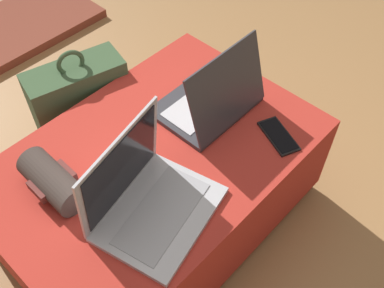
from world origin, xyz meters
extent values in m
plane|color=#9E7042|center=(0.00, 0.00, 0.00)|extent=(14.00, 14.00, 0.00)
cube|color=maroon|center=(0.00, 0.00, 0.03)|extent=(0.98, 0.67, 0.05)
cube|color=#B22D23|center=(0.00, 0.00, 0.22)|extent=(1.03, 0.70, 0.34)
cube|color=#B7B7BC|center=(-0.14, -0.17, 0.40)|extent=(0.38, 0.32, 0.02)
cube|color=#9E9EA3|center=(-0.14, -0.18, 0.41)|extent=(0.32, 0.20, 0.00)
cube|color=#B7B7BC|center=(-0.17, -0.06, 0.53)|extent=(0.33, 0.10, 0.25)
cube|color=black|center=(-0.17, -0.06, 0.53)|extent=(0.30, 0.09, 0.22)
cube|color=#333338|center=(0.26, 0.02, 0.40)|extent=(0.32, 0.25, 0.02)
cube|color=#B2B2B7|center=(0.26, 0.03, 0.41)|extent=(0.28, 0.14, 0.00)
cube|color=#333338|center=(0.26, -0.07, 0.52)|extent=(0.32, 0.08, 0.24)
cube|color=white|center=(0.26, -0.06, 0.52)|extent=(0.29, 0.07, 0.21)
cube|color=black|center=(0.32, -0.24, 0.39)|extent=(0.12, 0.17, 0.01)
cube|color=black|center=(0.32, -0.24, 0.40)|extent=(0.11, 0.15, 0.00)
cube|color=#385133|center=(0.04, 0.45, 0.22)|extent=(0.38, 0.23, 0.44)
cube|color=#2F452B|center=(0.06, 0.54, 0.13)|extent=(0.29, 0.12, 0.20)
torus|color=#385133|center=(0.04, 0.45, 0.47)|extent=(0.10, 0.04, 0.10)
cylinder|color=#3D332D|center=(-0.29, 0.11, 0.44)|extent=(0.10, 0.22, 0.09)
cube|color=brown|center=(-0.29, 0.11, 0.44)|extent=(0.12, 0.08, 0.03)
camera|label=1|loc=(-0.56, -0.68, 1.47)|focal=42.00mm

